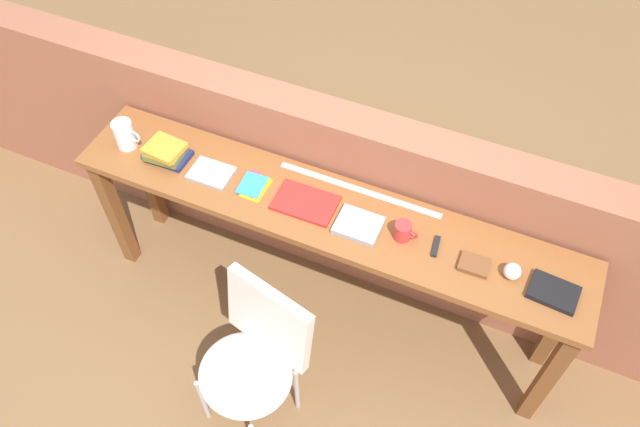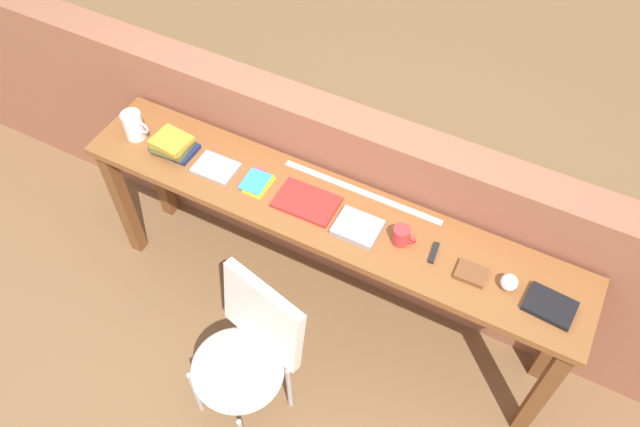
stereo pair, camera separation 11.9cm
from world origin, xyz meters
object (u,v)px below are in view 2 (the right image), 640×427
object	(u,v)px
multitool_folded	(434,253)
sports_ball_small	(509,282)
book_repair_rightmost	(550,306)
book_open_centre	(307,202)
pitcher_white	(134,125)
book_stack_leftmost	(173,145)
leather_journal_brown	(471,273)
pamphlet_pile_colourful	(257,182)
chair_white_moulded	(246,352)
magazine_cycling	(216,168)
mug	(402,236)

from	to	relation	value
multitool_folded	sports_ball_small	size ratio (longest dim) A/B	1.47
book_repair_rightmost	book_open_centre	bearing A→B (deg)	-176.83
book_open_centre	book_repair_rightmost	xyz separation A→B (m)	(1.15, -0.03, 0.00)
pitcher_white	book_stack_leftmost	world-z (taller)	pitcher_white
leather_journal_brown	sports_ball_small	world-z (taller)	sports_ball_small
multitool_folded	sports_ball_small	bearing A→B (deg)	-2.74
book_stack_leftmost	book_repair_rightmost	xyz separation A→B (m)	(1.89, -0.02, -0.03)
leather_journal_brown	book_repair_rightmost	xyz separation A→B (m)	(0.34, -0.00, 0.00)
book_stack_leftmost	pamphlet_pile_colourful	size ratio (longest dim) A/B	1.31
chair_white_moulded	sports_ball_small	size ratio (longest dim) A/B	11.89
chair_white_moulded	magazine_cycling	bearing A→B (deg)	129.90
pitcher_white	pamphlet_pile_colourful	world-z (taller)	pitcher_white
book_open_centre	multitool_folded	world-z (taller)	book_open_centre
pamphlet_pile_colourful	book_repair_rightmost	distance (m)	1.42
pitcher_white	sports_ball_small	xyz separation A→B (m)	(1.94, 0.00, -0.04)
mug	multitool_folded	distance (m)	0.16
leather_journal_brown	book_repair_rightmost	distance (m)	0.34
magazine_cycling	sports_ball_small	size ratio (longest dim) A/B	2.74
book_open_centre	sports_ball_small	size ratio (longest dim) A/B	3.86
multitool_folded	sports_ball_small	distance (m)	0.34
pamphlet_pile_colourful	sports_ball_small	distance (m)	1.23
chair_white_moulded	book_repair_rightmost	distance (m)	1.33
leather_journal_brown	sports_ball_small	bearing A→B (deg)	3.48
sports_ball_small	magazine_cycling	bearing A→B (deg)	-179.81
multitool_folded	book_repair_rightmost	size ratio (longest dim) A/B	0.55
pitcher_white	multitool_folded	size ratio (longest dim) A/B	1.67
book_open_centre	sports_ball_small	bearing A→B (deg)	-1.53
pitcher_white	book_stack_leftmost	size ratio (longest dim) A/B	0.83
book_stack_leftmost	book_open_centre	bearing A→B (deg)	0.75
book_stack_leftmost	sports_ball_small	distance (m)	1.71
chair_white_moulded	book_open_centre	size ratio (longest dim) A/B	3.08
magazine_cycling	leather_journal_brown	size ratio (longest dim) A/B	1.58
book_stack_leftmost	book_repair_rightmost	size ratio (longest dim) A/B	1.10
mug	multitool_folded	xyz separation A→B (m)	(0.15, 0.01, -0.04)
book_repair_rightmost	mug	bearing A→B (deg)	-177.61
leather_journal_brown	mug	bearing A→B (deg)	174.69
magazine_cycling	pamphlet_pile_colourful	bearing A→B (deg)	2.62
pamphlet_pile_colourful	leather_journal_brown	size ratio (longest dim) A/B	1.30
chair_white_moulded	pitcher_white	xyz separation A→B (m)	(-1.00, 0.63, 0.43)
magazine_cycling	book_open_centre	world-z (taller)	same
book_open_centre	leather_journal_brown	size ratio (longest dim) A/B	2.22
chair_white_moulded	leather_journal_brown	size ratio (longest dim) A/B	6.86
multitool_folded	sports_ball_small	xyz separation A→B (m)	(0.34, -0.02, 0.03)
multitool_folded	book_repair_rightmost	xyz separation A→B (m)	(0.52, -0.03, 0.01)
chair_white_moulded	book_open_centre	bearing A→B (deg)	92.57
chair_white_moulded	mug	size ratio (longest dim) A/B	8.10
book_stack_leftmost	multitool_folded	world-z (taller)	book_stack_leftmost
book_repair_rightmost	leather_journal_brown	bearing A→B (deg)	-175.84
chair_white_moulded	leather_journal_brown	xyz separation A→B (m)	(0.78, 0.62, 0.37)
pamphlet_pile_colourful	chair_white_moulded	bearing A→B (deg)	-65.09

